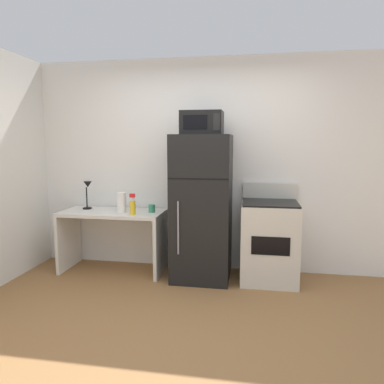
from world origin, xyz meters
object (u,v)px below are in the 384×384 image
at_px(desk, 113,229).
at_px(refrigerator, 202,208).
at_px(spray_bottle, 133,206).
at_px(coffee_mug, 152,208).
at_px(paper_towel_roll, 122,202).
at_px(oven_range, 269,241).
at_px(microwave, 202,123).
at_px(desk_lamp, 88,190).

height_order(desk, refrigerator, refrigerator).
bearing_deg(spray_bottle, coffee_mug, 45.65).
bearing_deg(desk, spray_bottle, -27.26).
distance_m(paper_towel_roll, oven_range, 1.80).
bearing_deg(microwave, spray_bottle, -172.57).
xyz_separation_m(desk_lamp, spray_bottle, (0.67, -0.24, -0.14)).
bearing_deg(spray_bottle, oven_range, 5.63).
relative_size(coffee_mug, spray_bottle, 0.38).
xyz_separation_m(paper_towel_roll, coffee_mug, (0.36, 0.06, -0.07)).
height_order(desk_lamp, oven_range, desk_lamp).
bearing_deg(coffee_mug, spray_bottle, -134.35).
height_order(paper_towel_roll, spray_bottle, spray_bottle).
bearing_deg(oven_range, desk_lamp, 177.88).
distance_m(paper_towel_roll, refrigerator, 0.98).
relative_size(coffee_mug, oven_range, 0.09).
xyz_separation_m(paper_towel_roll, spray_bottle, (0.18, -0.13, -0.02)).
xyz_separation_m(desk_lamp, oven_range, (2.24, -0.08, -0.52)).
distance_m(desk_lamp, microwave, 1.68).
bearing_deg(microwave, oven_range, 3.77).
relative_size(refrigerator, oven_range, 1.52).
xyz_separation_m(coffee_mug, microwave, (0.62, -0.08, 1.00)).
height_order(paper_towel_roll, refrigerator, refrigerator).
bearing_deg(microwave, refrigerator, 90.31).
bearing_deg(microwave, desk, 176.99).
bearing_deg(spray_bottle, refrigerator, 8.93).
xyz_separation_m(desk_lamp, coffee_mug, (0.85, -0.06, -0.19)).
xyz_separation_m(refrigerator, microwave, (0.00, -0.02, 0.96)).
bearing_deg(desk_lamp, oven_range, -2.12).
height_order(spray_bottle, microwave, microwave).
distance_m(paper_towel_roll, coffee_mug, 0.37).
bearing_deg(coffee_mug, refrigerator, -5.11).
relative_size(desk, microwave, 2.71).
xyz_separation_m(desk_lamp, refrigerator, (1.47, -0.11, -0.16)).
relative_size(desk_lamp, coffee_mug, 3.72).
xyz_separation_m(desk, paper_towel_roll, (0.13, -0.04, 0.34)).
relative_size(refrigerator, microwave, 3.63).
relative_size(desk, paper_towel_roll, 5.20).
distance_m(refrigerator, oven_range, 0.86).
relative_size(spray_bottle, oven_range, 0.23).
relative_size(paper_towel_roll, oven_range, 0.22).
bearing_deg(desk, paper_towel_roll, -15.56).
distance_m(desk, coffee_mug, 0.56).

